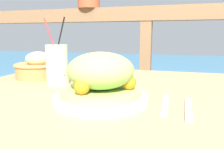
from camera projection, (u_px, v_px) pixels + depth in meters
patio_table at (116, 115)px, 0.75m from camera, size 1.12×0.93×0.70m
railing_fence at (146, 49)px, 1.43m from camera, size 2.80×0.08×1.07m
sea_backdrop at (163, 75)px, 3.90m from camera, size 12.00×4.00×0.39m
salad_plate at (101, 81)px, 0.60m from camera, size 0.26×0.26×0.14m
drink_glass at (57, 65)px, 0.81m from camera, size 0.08×0.08×0.25m
bread_basket at (39, 67)px, 0.96m from camera, size 0.21×0.21×0.11m
fork at (165, 104)px, 0.58m from camera, size 0.02×0.18×0.00m
knife at (188, 108)px, 0.55m from camera, size 0.02×0.18×0.00m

